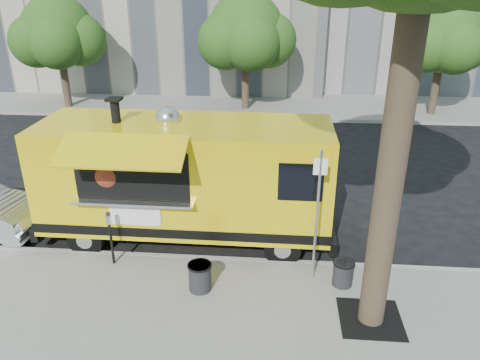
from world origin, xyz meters
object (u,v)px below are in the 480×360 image
object	(u,v)px
far_tree_b	(246,32)
sign_post	(317,210)
far_tree_a	(58,32)
parking_meter	(110,232)
far_tree_c	(444,37)
trash_bin_left	(200,276)
trash_bin_right	(343,272)
food_truck	(185,178)

from	to	relation	value
far_tree_b	sign_post	distance (m)	14.61
far_tree_a	parking_meter	size ratio (longest dim) A/B	4.01
far_tree_c	parking_meter	world-z (taller)	far_tree_c
far_tree_c	sign_post	world-z (taller)	far_tree_c
far_tree_a	far_tree_b	world-z (taller)	far_tree_b
sign_post	trash_bin_left	world-z (taller)	sign_post
far_tree_a	far_tree_c	xyz separation A→B (m)	(18.00, 0.10, -0.06)
trash_bin_right	far_tree_a	bearing A→B (deg)	130.98
trash_bin_left	far_tree_c	bearing A→B (deg)	58.70
far_tree_b	far_tree_a	bearing A→B (deg)	-177.46
parking_meter	trash_bin_right	xyz separation A→B (m)	(5.17, -0.36, -0.53)
food_truck	parking_meter	bearing A→B (deg)	-133.18
far_tree_b	sign_post	size ratio (longest dim) A/B	1.83
far_tree_c	parking_meter	distance (m)	17.82
far_tree_a	far_tree_c	distance (m)	18.00
trash_bin_right	parking_meter	bearing A→B (deg)	175.97
parking_meter	trash_bin_right	bearing A→B (deg)	-4.03
far_tree_c	trash_bin_right	distance (m)	15.61
parking_meter	trash_bin_right	world-z (taller)	parking_meter
far_tree_c	far_tree_a	bearing A→B (deg)	-179.68
trash_bin_left	far_tree_b	bearing A→B (deg)	90.60
far_tree_c	food_truck	world-z (taller)	far_tree_c
far_tree_c	trash_bin_right	bearing A→B (deg)	-112.43
far_tree_b	trash_bin_right	distance (m)	15.14
far_tree_a	food_truck	xyz separation A→B (m)	(8.44, -12.13, -2.07)
far_tree_b	parking_meter	xyz separation A→B (m)	(-2.00, -14.05, -2.85)
parking_meter	trash_bin_right	distance (m)	5.21
trash_bin_left	trash_bin_right	distance (m)	3.05
trash_bin_right	far_tree_c	bearing A→B (deg)	67.57
sign_post	far_tree_c	bearing A→B (deg)	65.19
far_tree_b	food_truck	distance (m)	12.72
parking_meter	food_truck	world-z (taller)	food_truck
far_tree_a	food_truck	bearing A→B (deg)	-55.19
sign_post	trash_bin_right	bearing A→B (deg)	-14.75
far_tree_b	far_tree_c	bearing A→B (deg)	-1.91
food_truck	trash_bin_left	xyz separation A→B (m)	(0.72, -2.31, -1.23)
parking_meter	far_tree_b	bearing A→B (deg)	81.90
sign_post	food_truck	bearing A→B (deg)	151.11
parking_meter	trash_bin_left	distance (m)	2.35
parking_meter	food_truck	xyz separation A→B (m)	(1.44, 1.52, 0.73)
far_tree_c	sign_post	distance (m)	15.48
parking_meter	far_tree_c	bearing A→B (deg)	51.34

